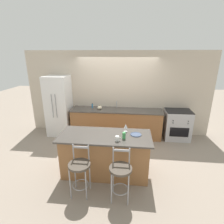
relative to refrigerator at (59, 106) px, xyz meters
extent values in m
plane|color=gray|center=(1.88, -0.35, -0.97)|extent=(18.00, 18.00, 0.00)
cube|color=beige|center=(1.88, 0.36, 0.38)|extent=(6.00, 0.07, 2.70)
cube|color=#936038|center=(1.88, 0.03, -0.54)|extent=(2.86, 0.66, 0.87)
cube|color=#47423D|center=(1.88, 0.03, -0.09)|extent=(2.90, 0.69, 0.03)
cube|color=black|center=(1.88, 0.03, -0.07)|extent=(0.56, 0.36, 0.01)
cylinder|color=#ADAFB5|center=(1.88, 0.25, 0.04)|extent=(0.02, 0.02, 0.22)
cylinder|color=#ADAFB5|center=(1.88, 0.19, 0.14)|extent=(0.02, 0.12, 0.02)
cube|color=#936038|center=(1.80, -1.92, -0.52)|extent=(1.85, 0.72, 0.91)
cube|color=#47423D|center=(1.80, -1.92, -0.05)|extent=(1.97, 0.84, 0.03)
cube|color=white|center=(0.00, 0.00, 0.00)|extent=(0.73, 0.69, 1.94)
cylinder|color=#939399|center=(-0.06, -0.36, 0.10)|extent=(0.02, 0.02, 0.74)
cylinder|color=#939399|center=(0.06, -0.36, 0.10)|extent=(0.02, 0.02, 0.74)
cube|color=#B7B7BC|center=(3.81, 0.03, -0.51)|extent=(0.77, 0.62, 0.92)
cube|color=black|center=(3.81, -0.29, -0.62)|extent=(0.56, 0.01, 0.29)
cube|color=black|center=(3.81, 0.03, -0.04)|extent=(0.77, 0.62, 0.02)
cylinder|color=black|center=(3.60, -0.29, -0.25)|extent=(0.03, 0.02, 0.03)
cylinder|color=black|center=(4.03, -0.29, -0.25)|extent=(0.03, 0.02, 0.03)
cylinder|color=black|center=(3.60, -0.29, -0.33)|extent=(0.03, 0.02, 0.03)
cylinder|color=black|center=(4.03, -0.29, -0.33)|extent=(0.03, 0.02, 0.03)
cylinder|color=#99999E|center=(1.27, -2.75, -0.66)|extent=(0.02, 0.02, 0.63)
cylinder|color=#99999E|center=(1.57, -2.75, -0.66)|extent=(0.02, 0.02, 0.63)
cylinder|color=#99999E|center=(1.27, -2.45, -0.66)|extent=(0.02, 0.02, 0.63)
cylinder|color=#99999E|center=(1.57, -2.45, -0.66)|extent=(0.02, 0.02, 0.63)
torus|color=#99999E|center=(1.42, -2.60, -0.77)|extent=(0.32, 0.32, 0.02)
cylinder|color=#4C4238|center=(1.42, -2.60, -0.32)|extent=(0.41, 0.41, 0.04)
cylinder|color=#99999E|center=(1.27, -2.45, -0.14)|extent=(0.02, 0.02, 0.32)
cylinder|color=#99999E|center=(1.57, -2.45, -0.14)|extent=(0.02, 0.02, 0.32)
cube|color=#99999E|center=(1.42, -2.45, -0.04)|extent=(0.30, 0.02, 0.04)
cylinder|color=#99999E|center=(2.04, -2.78, -0.66)|extent=(0.02, 0.02, 0.63)
cylinder|color=#99999E|center=(2.33, -2.78, -0.66)|extent=(0.02, 0.02, 0.63)
cylinder|color=#99999E|center=(2.04, -2.48, -0.66)|extent=(0.02, 0.02, 0.63)
cylinder|color=#99999E|center=(2.33, -2.48, -0.66)|extent=(0.02, 0.02, 0.63)
torus|color=#99999E|center=(2.19, -2.63, -0.77)|extent=(0.32, 0.32, 0.02)
cylinder|color=#4C4238|center=(2.19, -2.63, -0.32)|extent=(0.41, 0.41, 0.04)
cylinder|color=#99999E|center=(2.04, -2.48, -0.14)|extent=(0.02, 0.02, 0.32)
cylinder|color=#99999E|center=(2.33, -2.48, -0.14)|extent=(0.02, 0.02, 0.32)
cube|color=#99999E|center=(2.19, -2.48, -0.04)|extent=(0.30, 0.02, 0.04)
cylinder|color=#425170|center=(2.46, -1.83, -0.02)|extent=(0.24, 0.24, 0.01)
torus|color=#425170|center=(2.46, -1.83, -0.02)|extent=(0.23, 0.23, 0.01)
cylinder|color=white|center=(2.23, -1.68, -0.03)|extent=(0.08, 0.08, 0.00)
cylinder|color=white|center=(2.23, -1.68, 0.01)|extent=(0.01, 0.01, 0.08)
cone|color=white|center=(2.23, -1.68, 0.10)|extent=(0.08, 0.08, 0.10)
cylinder|color=white|center=(2.08, -2.15, 0.02)|extent=(0.08, 0.08, 0.10)
torus|color=white|center=(2.12, -2.15, 0.02)|extent=(0.07, 0.01, 0.07)
cylinder|color=#3D934C|center=(2.21, -2.03, 0.04)|extent=(0.07, 0.07, 0.14)
ellipsoid|color=beige|center=(1.35, 0.00, -0.01)|extent=(0.14, 0.14, 0.11)
cylinder|color=brown|center=(1.35, 0.00, 0.05)|extent=(0.02, 0.02, 0.02)
cylinder|color=teal|center=(1.08, 0.12, 0.00)|extent=(0.05, 0.05, 0.13)
cylinder|color=black|center=(1.08, 0.12, 0.08)|extent=(0.02, 0.02, 0.03)
camera|label=1|loc=(2.31, -5.26, 1.62)|focal=28.00mm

